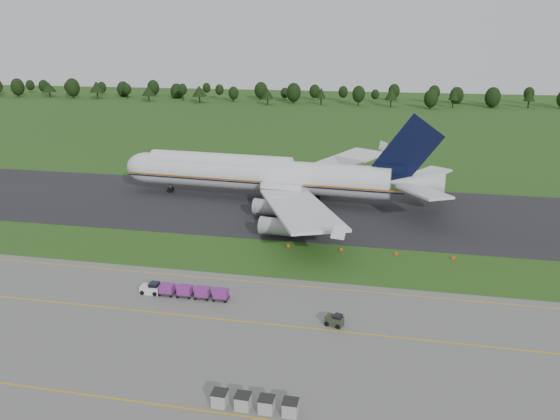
% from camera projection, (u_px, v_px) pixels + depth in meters
% --- Properties ---
extents(ground, '(600.00, 600.00, 0.00)m').
position_uv_depth(ground, '(272.00, 258.00, 91.69)').
color(ground, '#234915').
rests_on(ground, ground).
extents(apron, '(300.00, 52.00, 0.06)m').
position_uv_depth(apron, '(205.00, 374.00, 59.93)').
color(apron, '#61625D').
rests_on(apron, ground).
extents(taxiway, '(300.00, 40.00, 0.08)m').
position_uv_depth(taxiway, '(300.00, 209.00, 117.83)').
color(taxiway, black).
rests_on(taxiway, ground).
extents(apron_markings, '(300.00, 30.20, 0.01)m').
position_uv_depth(apron_markings, '(224.00, 340.00, 66.47)').
color(apron_markings, gold).
rests_on(apron_markings, apron).
extents(tree_line, '(529.93, 21.62, 11.90)m').
position_uv_depth(tree_line, '(346.00, 93.00, 296.79)').
color(tree_line, black).
rests_on(tree_line, ground).
extents(aircraft, '(74.21, 72.17, 20.84)m').
position_uv_depth(aircraft, '(267.00, 175.00, 122.27)').
color(aircraft, silver).
rests_on(aircraft, ground).
extents(baggage_train, '(13.09, 1.67, 1.61)m').
position_uv_depth(baggage_train, '(183.00, 291.00, 77.59)').
color(baggage_train, silver).
rests_on(baggage_train, apron).
extents(utility_cart, '(2.52, 1.93, 1.22)m').
position_uv_depth(utility_cart, '(334.00, 321.00, 69.87)').
color(utility_cart, '#292F21').
rests_on(utility_cart, apron).
extents(uld_row, '(8.75, 1.55, 1.53)m').
position_uv_depth(uld_row, '(255.00, 403.00, 53.93)').
color(uld_row, '#9B9B9B').
rests_on(uld_row, apron).
extents(edge_markers, '(28.54, 0.30, 0.60)m').
position_uv_depth(edge_markers, '(369.00, 252.00, 93.36)').
color(edge_markers, '#FF4508').
rests_on(edge_markers, ground).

